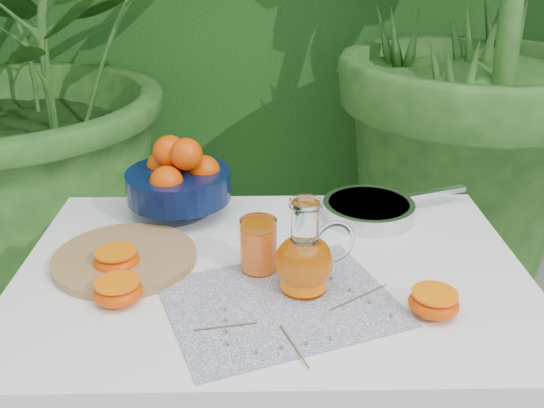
{
  "coord_description": "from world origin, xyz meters",
  "views": [
    {
      "loc": [
        0.04,
        -1.1,
        1.37
      ],
      "look_at": [
        0.06,
        -0.05,
        0.88
      ],
      "focal_mm": 40.0,
      "sensor_mm": 36.0,
      "label": 1
    }
  ],
  "objects_px": {
    "fruit_bowl": "(179,178)",
    "saute_pan": "(370,209)",
    "white_table": "(272,302)",
    "juice_pitcher": "(305,259)",
    "cutting_board": "(125,258)"
  },
  "relations": [
    {
      "from": "fruit_bowl",
      "to": "saute_pan",
      "type": "xyz_separation_m",
      "value": [
        0.44,
        -0.04,
        -0.07
      ]
    },
    {
      "from": "white_table",
      "to": "saute_pan",
      "type": "bearing_deg",
      "value": 44.24
    },
    {
      "from": "white_table",
      "to": "juice_pitcher",
      "type": "distance_m",
      "value": 0.18
    },
    {
      "from": "juice_pitcher",
      "to": "saute_pan",
      "type": "xyz_separation_m",
      "value": [
        0.17,
        0.3,
        -0.04
      ]
    },
    {
      "from": "white_table",
      "to": "cutting_board",
      "type": "xyz_separation_m",
      "value": [
        -0.3,
        0.03,
        0.09
      ]
    },
    {
      "from": "white_table",
      "to": "cutting_board",
      "type": "height_order",
      "value": "cutting_board"
    },
    {
      "from": "fruit_bowl",
      "to": "saute_pan",
      "type": "relative_size",
      "value": 0.79
    },
    {
      "from": "cutting_board",
      "to": "fruit_bowl",
      "type": "height_order",
      "value": "fruit_bowl"
    },
    {
      "from": "white_table",
      "to": "cutting_board",
      "type": "bearing_deg",
      "value": 174.84
    },
    {
      "from": "white_table",
      "to": "fruit_bowl",
      "type": "distance_m",
      "value": 0.37
    },
    {
      "from": "white_table",
      "to": "saute_pan",
      "type": "relative_size",
      "value": 2.58
    },
    {
      "from": "cutting_board",
      "to": "saute_pan",
      "type": "xyz_separation_m",
      "value": [
        0.52,
        0.2,
        0.01
      ]
    },
    {
      "from": "saute_pan",
      "to": "juice_pitcher",
      "type": "bearing_deg",
      "value": -119.36
    },
    {
      "from": "white_table",
      "to": "juice_pitcher",
      "type": "relative_size",
      "value": 5.61
    },
    {
      "from": "saute_pan",
      "to": "fruit_bowl",
      "type": "bearing_deg",
      "value": 175.43
    }
  ]
}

